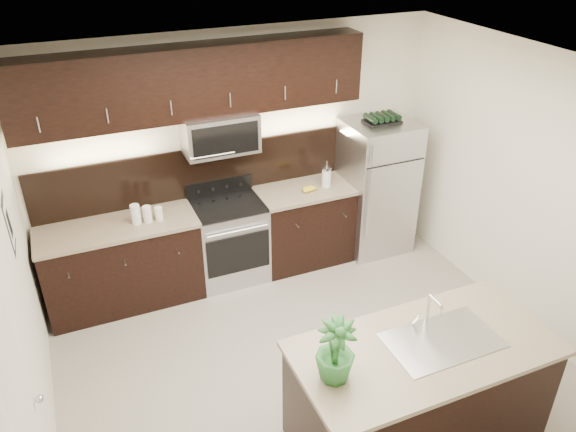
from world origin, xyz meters
The scene contains 12 objects.
ground centered at (0.00, 0.00, 0.00)m, with size 4.50×4.50×0.00m, color gray.
room_walls centered at (-0.11, -0.04, 1.70)m, with size 4.52×4.02×2.71m.
counter_run centered at (-0.46, 1.69, 0.47)m, with size 3.51×0.65×0.94m.
upper_fixtures centered at (-0.43, 1.84, 2.14)m, with size 3.49×0.40×1.66m.
island centered at (0.41, -0.99, 0.47)m, with size 1.96×0.96×0.94m.
sink_faucet centered at (0.56, -0.98, 0.96)m, with size 0.84×0.50×0.28m.
refrigerator centered at (1.58, 1.63, 0.80)m, with size 0.78×0.70×1.61m, color #B2B2B7.
wine_rack centered at (1.58, 1.63, 1.65)m, with size 0.40×0.25×0.10m.
plant centered at (-0.35, -1.00, 1.18)m, with size 0.27×0.27×0.48m, color #27632A.
canisters centered at (-1.13, 1.63, 1.03)m, with size 0.31×0.11×0.21m.
french_press centered at (0.91, 1.64, 1.05)m, with size 0.11×0.11×0.31m.
bananas centered at (0.63, 1.61, 0.97)m, with size 0.17×0.13×0.05m, color gold.
Camera 1 is at (-1.74, -3.45, 3.79)m, focal length 35.00 mm.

